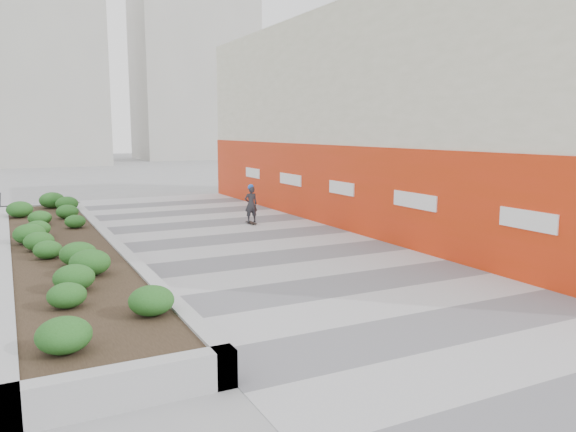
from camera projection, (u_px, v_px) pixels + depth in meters
name	position (u px, v px, depth m)	size (l,w,h in m)	color
ground	(386.00, 307.00, 11.32)	(160.00, 160.00, 0.00)	gray
walkway	(313.00, 273.00, 13.97)	(8.00, 36.00, 0.01)	#A8A8AD
building	(395.00, 119.00, 21.75)	(6.04, 24.08, 8.00)	beige
planter	(61.00, 248.00, 14.99)	(3.00, 18.00, 0.90)	#9E9EA0
distant_bldg_north_l	(16.00, 65.00, 56.13)	(16.00, 12.00, 20.00)	#ADAAA3
distant_bldg_north_r	(194.00, 61.00, 69.13)	(14.00, 10.00, 24.00)	#ADAAA3
manhole_cover	(330.00, 271.00, 14.19)	(0.44, 0.44, 0.01)	#595654
skateboarder	(251.00, 204.00, 21.18)	(0.53, 0.73, 1.53)	beige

